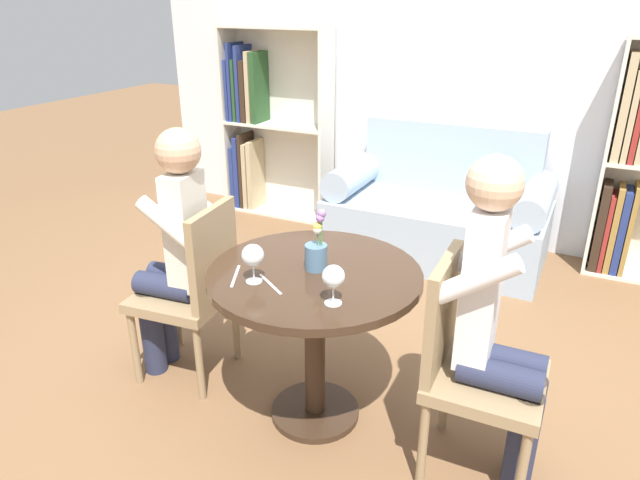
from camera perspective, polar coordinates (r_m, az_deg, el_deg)
name	(u,v)px	position (r m, az deg, el deg)	size (l,w,h in m)	color
ground_plane	(315,413)	(2.73, -0.49, -16.95)	(16.00, 16.00, 0.00)	brown
back_wall	(466,58)	(4.38, 14.39, 17.17)	(5.20, 0.05, 2.70)	silver
round_table	(315,305)	(2.40, -0.53, -6.49)	(0.88, 0.88, 0.73)	#382619
couch	(438,214)	(4.21, 11.70, 2.59)	(1.51, 0.80, 0.92)	#9EB2C6
bookshelf_left	(266,126)	(4.94, -5.47, 11.32)	(0.93, 0.28, 1.55)	silver
chair_left	(195,286)	(2.78, -12.42, -4.50)	(0.46, 0.46, 0.90)	#937A56
chair_right	(469,361)	(2.27, 14.63, -11.67)	(0.43, 0.43, 0.90)	#937A56
person_left	(174,252)	(2.75, -14.37, -1.13)	(0.44, 0.37, 1.25)	#282D47
person_right	(499,326)	(2.16, 17.43, -8.17)	(0.42, 0.35, 1.29)	#282D47
wine_glass_left	(253,256)	(2.22, -6.73, -1.64)	(0.09, 0.09, 0.16)	white
wine_glass_right	(333,278)	(2.05, 1.35, -3.78)	(0.08, 0.08, 0.15)	white
flower_vase	(316,251)	(2.32, -0.35, -1.10)	(0.09, 0.09, 0.26)	slate
knife_left_setting	(235,276)	(2.31, -8.46, -3.58)	(0.09, 0.18, 0.00)	silver
fork_left_setting	(270,284)	(2.24, -5.00, -4.40)	(0.16, 0.12, 0.00)	silver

